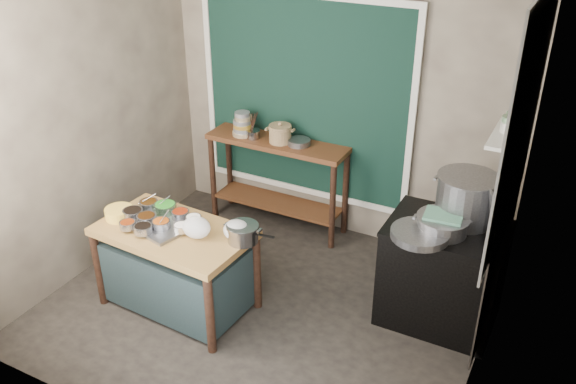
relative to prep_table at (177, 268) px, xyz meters
The scene contains 30 objects.
floor 0.81m from the prep_table, 24.78° to the left, with size 3.50×3.00×0.02m, color #2D2822.
back_wall 2.18m from the prep_table, 70.25° to the left, with size 3.50×0.02×2.80m, color gray.
left_wall 1.54m from the prep_table, 164.88° to the left, with size 0.02×3.00×2.80m, color gray.
right_wall 2.64m from the prep_table, ahead, with size 0.02×3.00×2.80m, color gray.
curtain_panel 2.04m from the prep_table, 80.38° to the left, with size 2.10×0.02×1.90m, color black.
curtain_frame 2.03m from the prep_table, 80.33° to the left, with size 2.22×0.03×2.02m, color beige, non-canonical shape.
tile_panel 2.93m from the prep_table, 19.62° to the left, with size 0.02×1.70×1.70m, color #B2B2AA.
soot_patch 2.59m from the prep_table, 21.68° to the left, with size 0.01×1.30×1.30m, color black.
wall_shelf 2.83m from the prep_table, 26.77° to the left, with size 0.22×0.70×0.03m, color beige.
prep_table is the anchor object (origin of this frame).
back_counter 1.59m from the prep_table, 86.38° to the left, with size 1.45×0.40×0.95m, color #543018.
stove_block 2.17m from the prep_table, 23.03° to the left, with size 0.90×0.68×0.85m, color black.
stove_top 2.23m from the prep_table, 23.03° to the left, with size 0.92×0.69×0.03m, color black.
condiment_tray 0.42m from the prep_table, behind, with size 0.58×0.41×0.03m, color gray.
condiment_bowls 0.47m from the prep_table, behind, with size 0.65×0.51×0.07m.
yellow_basin 0.66m from the prep_table, behind, with size 0.23×0.23×0.09m, color gold.
saucepan 0.75m from the prep_table, 11.37° to the left, with size 0.26×0.26×0.14m, color gray, non-canonical shape.
plastic_bag_a 0.52m from the prep_table, ahead, with size 0.23×0.20×0.17m, color white.
plastic_bag_b 0.72m from the prep_table, 11.67° to the left, with size 0.22×0.19×0.17m, color white.
bowl_stack 1.72m from the prep_table, 100.02° to the left, with size 0.22×0.22×0.24m.
utensil_cup 1.65m from the prep_table, 95.25° to the left, with size 0.14×0.14×0.08m, color gray.
ceramic_crock 1.69m from the prep_table, 84.62° to the left, with size 0.23×0.23×0.16m, color #92724F, non-canonical shape.
wide_bowl 1.73m from the prep_table, 77.90° to the left, with size 0.22×0.22×0.06m, color gray.
stock_pot 2.40m from the prep_table, 25.88° to the left, with size 0.49×0.49×0.38m, color gray, non-canonical shape.
pot_lid 2.55m from the prep_table, 19.06° to the left, with size 0.41×0.41×0.02m, color gray.
steamer 2.18m from the prep_table, 20.88° to the left, with size 0.41×0.41×0.13m, color gray, non-canonical shape.
green_cloth 2.20m from the prep_table, 20.88° to the left, with size 0.28×0.21×0.02m, color #529175.
shallow_pan 2.01m from the prep_table, 17.96° to the left, with size 0.44×0.44×0.06m, color gray.
shelf_bowl_stack 2.86m from the prep_table, 26.59° to the left, with size 0.14×0.14×0.11m.
shelf_bowl_green 2.96m from the prep_table, 31.65° to the left, with size 0.15×0.15×0.06m, color gray.
Camera 1 is at (2.10, -3.58, 3.32)m, focal length 38.00 mm.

